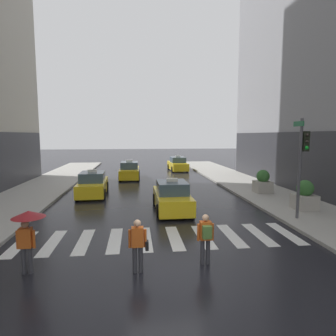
# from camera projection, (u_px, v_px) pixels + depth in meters

# --- Properties ---
(ground_plane) EXTENTS (160.00, 160.00, 0.00)m
(ground_plane) POSITION_uv_depth(u_px,v_px,m) (168.00, 274.00, 8.62)
(ground_plane) COLOR black
(crosswalk_markings) EXTENTS (11.30, 2.80, 0.01)m
(crosswalk_markings) POSITION_uv_depth(u_px,v_px,m) (160.00, 238.00, 11.58)
(crosswalk_markings) COLOR silver
(crosswalk_markings) RESTS_ON ground
(traffic_light_pole) EXTENTS (0.44, 0.84, 4.80)m
(traffic_light_pole) POSITION_uv_depth(u_px,v_px,m) (302.00, 154.00, 13.54)
(traffic_light_pole) COLOR #47474C
(traffic_light_pole) RESTS_ON curb_right
(taxi_lead) EXTENTS (1.95, 4.55, 1.80)m
(taxi_lead) POSITION_uv_depth(u_px,v_px,m) (172.00, 197.00, 15.89)
(taxi_lead) COLOR yellow
(taxi_lead) RESTS_ON ground
(taxi_second) EXTENTS (2.02, 4.58, 1.80)m
(taxi_second) POSITION_uv_depth(u_px,v_px,m) (93.00, 185.00, 19.90)
(taxi_second) COLOR yellow
(taxi_second) RESTS_ON ground
(taxi_third) EXTENTS (1.98, 4.56, 1.80)m
(taxi_third) POSITION_uv_depth(u_px,v_px,m) (130.00, 171.00, 27.53)
(taxi_third) COLOR yellow
(taxi_third) RESTS_ON ground
(taxi_fourth) EXTENTS (2.08, 4.61, 1.80)m
(taxi_fourth) POSITION_uv_depth(u_px,v_px,m) (178.00, 164.00, 33.80)
(taxi_fourth) COLOR yellow
(taxi_fourth) RESTS_ON ground
(pedestrian_with_umbrella) EXTENTS (0.96, 0.96, 1.94)m
(pedestrian_with_umbrella) POSITION_uv_depth(u_px,v_px,m) (28.00, 225.00, 8.45)
(pedestrian_with_umbrella) COLOR #333338
(pedestrian_with_umbrella) RESTS_ON ground
(pedestrian_with_backpack) EXTENTS (0.55, 0.43, 1.65)m
(pedestrian_with_backpack) POSITION_uv_depth(u_px,v_px,m) (206.00, 235.00, 9.12)
(pedestrian_with_backpack) COLOR #333338
(pedestrian_with_backpack) RESTS_ON ground
(pedestrian_with_handbag) EXTENTS (0.60, 0.24, 1.65)m
(pedestrian_with_handbag) POSITION_uv_depth(u_px,v_px,m) (138.00, 243.00, 8.59)
(pedestrian_with_handbag) COLOR #333338
(pedestrian_with_handbag) RESTS_ON ground
(planter_near_corner) EXTENTS (1.10, 1.10, 1.60)m
(planter_near_corner) POSITION_uv_depth(u_px,v_px,m) (305.00, 196.00, 15.50)
(planter_near_corner) COLOR #A8A399
(planter_near_corner) RESTS_ON curb_right
(planter_mid_block) EXTENTS (1.10, 1.10, 1.60)m
(planter_mid_block) POSITION_uv_depth(u_px,v_px,m) (263.00, 182.00, 20.07)
(planter_mid_block) COLOR #A8A399
(planter_mid_block) RESTS_ON curb_right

